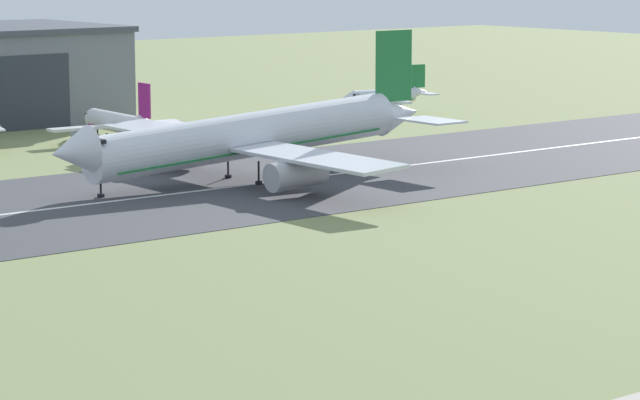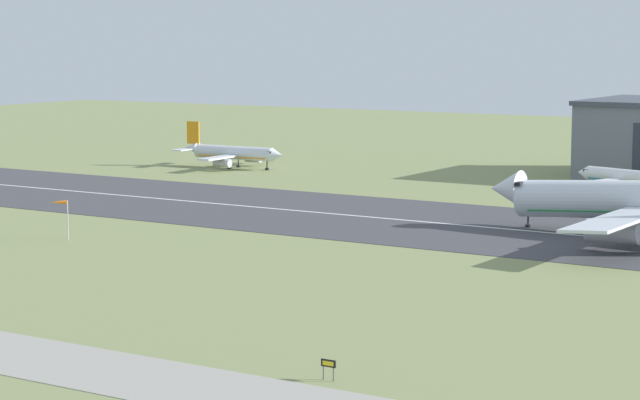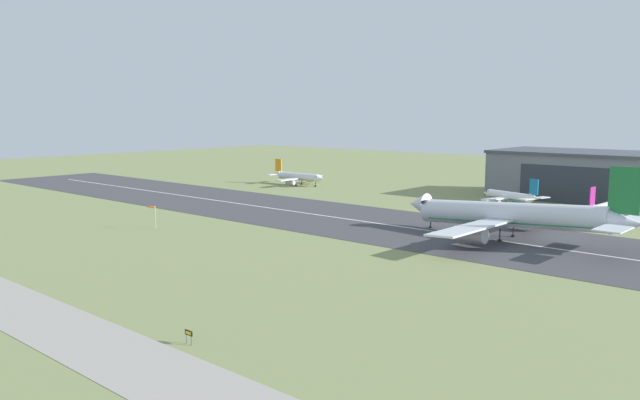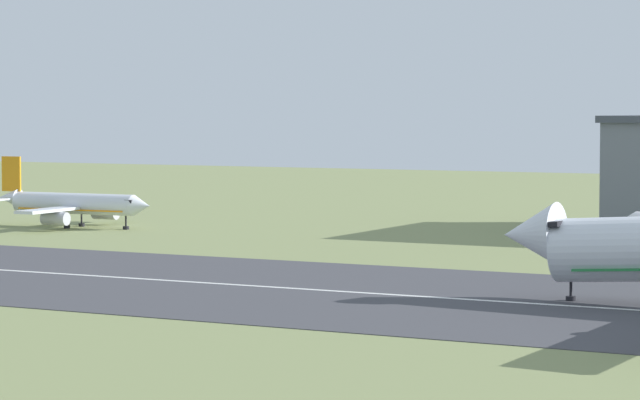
{
  "view_description": "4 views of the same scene",
  "coord_description": "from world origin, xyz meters",
  "px_view_note": "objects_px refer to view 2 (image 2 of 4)",
  "views": [
    {
      "loc": [
        -83.83,
        -23.87,
        27.77
      ],
      "look_at": [
        -10.3,
        66.84,
        8.23
      ],
      "focal_mm": 85.0,
      "sensor_mm": 36.0,
      "label": 1
    },
    {
      "loc": [
        71.88,
        -46.52,
        27.61
      ],
      "look_at": [
        -10.78,
        85.84,
        7.13
      ],
      "focal_mm": 70.0,
      "sensor_mm": 36.0,
      "label": 2
    },
    {
      "loc": [
        79.31,
        -6.45,
        27.46
      ],
      "look_at": [
        1.43,
        82.69,
        10.87
      ],
      "focal_mm": 35.0,
      "sensor_mm": 36.0,
      "label": 3
    },
    {
      "loc": [
        42.73,
        0.53,
        16.1
      ],
      "look_at": [
        7.04,
        68.17,
        11.5
      ],
      "focal_mm": 85.0,
      "sensor_mm": 36.0,
      "label": 4
    }
  ],
  "objects_px": {
    "airplane_parked_east": "(233,153)",
    "airplane_parked_centre": "(625,177)",
    "runway_sign": "(328,365)",
    "windsock_pole": "(59,205)"
  },
  "relations": [
    {
      "from": "airplane_parked_east",
      "to": "runway_sign",
      "type": "xyz_separation_m",
      "value": [
        103.49,
        -129.59,
        -1.87
      ]
    },
    {
      "from": "airplane_parked_east",
      "to": "windsock_pole",
      "type": "xyz_separation_m",
      "value": [
        35.67,
        -89.38,
        1.79
      ]
    },
    {
      "from": "airplane_parked_east",
      "to": "runway_sign",
      "type": "bearing_deg",
      "value": -51.39
    },
    {
      "from": "airplane_parked_centre",
      "to": "runway_sign",
      "type": "bearing_deg",
      "value": -81.91
    },
    {
      "from": "airplane_parked_east",
      "to": "runway_sign",
      "type": "relative_size",
      "value": 14.31
    },
    {
      "from": "windsock_pole",
      "to": "airplane_parked_centre",
      "type": "bearing_deg",
      "value": 61.17
    },
    {
      "from": "airplane_parked_east",
      "to": "windsock_pole",
      "type": "relative_size",
      "value": 4.5
    },
    {
      "from": "airplane_parked_east",
      "to": "airplane_parked_centre",
      "type": "bearing_deg",
      "value": 0.19
    },
    {
      "from": "windsock_pole",
      "to": "runway_sign",
      "type": "xyz_separation_m",
      "value": [
        67.82,
        -40.22,
        -3.65
      ]
    },
    {
      "from": "airplane_parked_east",
      "to": "runway_sign",
      "type": "height_order",
      "value": "airplane_parked_east"
    }
  ]
}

